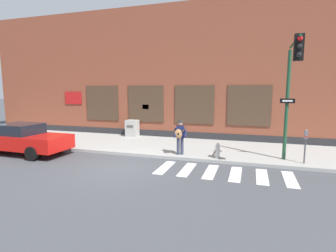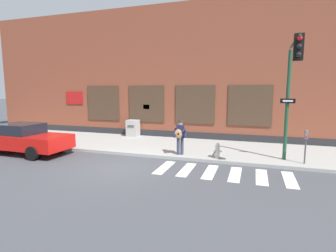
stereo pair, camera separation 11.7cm
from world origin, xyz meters
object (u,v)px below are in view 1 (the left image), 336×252
at_px(busker, 180,135).
at_px(traffic_light, 292,81).
at_px(fire_hydrant, 218,151).
at_px(red_car, 24,139).
at_px(parking_meter, 306,141).
at_px(utility_box, 132,128).

relative_size(busker, traffic_light, 0.34).
bearing_deg(busker, traffic_light, -5.42).
height_order(traffic_light, fire_hydrant, traffic_light).
bearing_deg(traffic_light, red_car, -174.16).
xyz_separation_m(red_car, traffic_light, (12.27, 1.26, 2.79)).
bearing_deg(busker, fire_hydrant, -3.90).
bearing_deg(traffic_light, parking_meter, 36.97).
bearing_deg(fire_hydrant, red_car, -170.55).
xyz_separation_m(busker, utility_box, (-4.34, 3.92, -0.40)).
relative_size(red_car, parking_meter, 3.23).
height_order(busker, parking_meter, busker).
relative_size(utility_box, fire_hydrant, 1.55).
height_order(parking_meter, utility_box, parking_meter).
bearing_deg(traffic_light, fire_hydrant, 173.62).
bearing_deg(fire_hydrant, traffic_light, -6.38).
relative_size(traffic_light, parking_meter, 3.43).
height_order(red_car, utility_box, red_car).
bearing_deg(busker, parking_meter, 1.36).
height_order(red_car, fire_hydrant, red_car).
relative_size(busker, fire_hydrant, 2.36).
xyz_separation_m(busker, traffic_light, (4.62, -0.44, 2.48)).
height_order(red_car, traffic_light, traffic_light).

